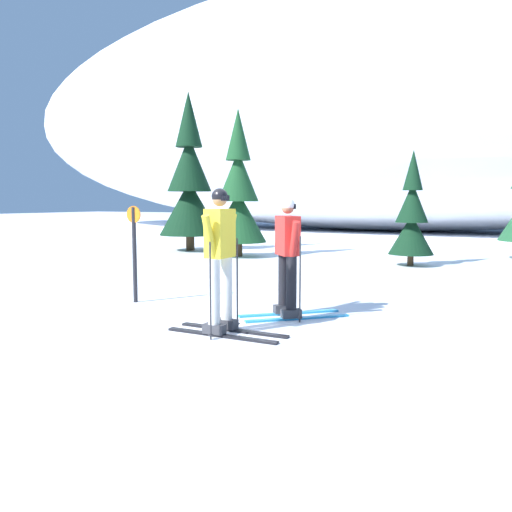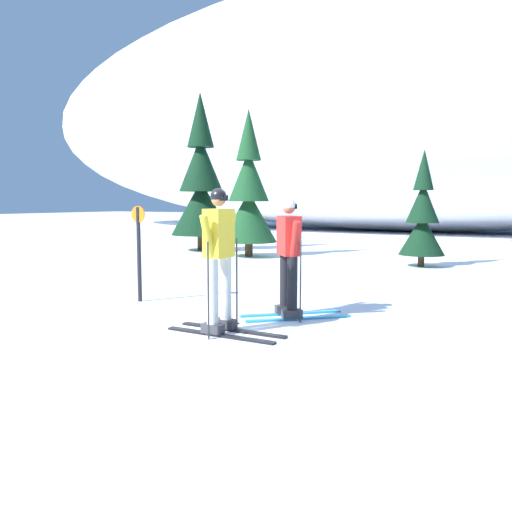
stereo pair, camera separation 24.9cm
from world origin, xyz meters
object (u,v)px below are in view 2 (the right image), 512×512
at_px(pine_tree_far_left, 201,185).
at_px(trail_marker_post, 139,248).
at_px(pine_tree_center, 422,218).
at_px(pine_tree_center_left, 249,195).
at_px(skier_yellow_jacket, 219,258).
at_px(skier_red_jacket, 289,255).

bearing_deg(pine_tree_far_left, trail_marker_post, -61.25).
distance_m(pine_tree_far_left, pine_tree_center, 7.71).
height_order(pine_tree_center_left, trail_marker_post, pine_tree_center_left).
bearing_deg(pine_tree_far_left, skier_yellow_jacket, -53.62).
height_order(skier_red_jacket, pine_tree_center, pine_tree_center).
height_order(pine_tree_far_left, pine_tree_center, pine_tree_far_left).
bearing_deg(pine_tree_center, skier_yellow_jacket, -95.40).
bearing_deg(pine_tree_center_left, skier_yellow_jacket, -62.21).
distance_m(pine_tree_center_left, pine_tree_center, 5.19).
relative_size(skier_red_jacket, trail_marker_post, 1.08).
height_order(pine_tree_center_left, pine_tree_center, pine_tree_center_left).
relative_size(skier_yellow_jacket, trail_marker_post, 1.15).
bearing_deg(trail_marker_post, skier_yellow_jacket, -25.49).
xyz_separation_m(skier_red_jacket, pine_tree_center, (0.41, 7.09, 0.34)).
xyz_separation_m(pine_tree_far_left, pine_tree_center, (7.59, -0.90, -0.99)).
height_order(skier_yellow_jacket, pine_tree_center_left, pine_tree_center_left).
distance_m(skier_red_jacket, skier_yellow_jacket, 1.30).
relative_size(skier_red_jacket, pine_tree_far_left, 0.32).
relative_size(pine_tree_far_left, pine_tree_center, 1.78).
distance_m(pine_tree_far_left, pine_tree_center_left, 2.64).
xyz_separation_m(skier_yellow_jacket, pine_tree_far_left, (-6.81, 9.24, 1.28)).
bearing_deg(pine_tree_center_left, pine_tree_far_left, 158.78).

